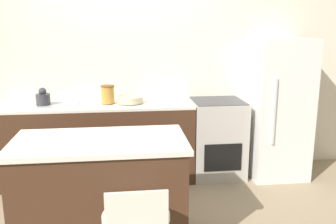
{
  "coord_description": "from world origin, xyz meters",
  "views": [
    {
      "loc": [
        -0.01,
        -3.95,
        1.82
      ],
      "look_at": [
        0.43,
        -0.37,
        0.97
      ],
      "focal_mm": 40.0,
      "sensor_mm": 36.0,
      "label": 1
    }
  ],
  "objects": [
    {
      "name": "refrigerator",
      "position": [
        1.83,
        0.27,
        0.83
      ],
      "size": [
        0.66,
        0.73,
        1.66
      ],
      "color": "silver",
      "rests_on": "ground_plane"
    },
    {
      "name": "wall_back",
      "position": [
        0.0,
        0.65,
        1.3
      ],
      "size": [
        8.0,
        0.06,
        2.6
      ],
      "color": "beige",
      "rests_on": "ground_plane"
    },
    {
      "name": "oven_range",
      "position": [
        1.11,
        0.32,
        0.47
      ],
      "size": [
        0.63,
        0.61,
        0.93
      ],
      "color": "#B7B2A8",
      "rests_on": "ground_plane"
    },
    {
      "name": "kettle",
      "position": [
        -0.9,
        0.32,
        1.01
      ],
      "size": [
        0.16,
        0.16,
        0.2
      ],
      "color": "#333338",
      "rests_on": "back_counter"
    },
    {
      "name": "canister_jar",
      "position": [
        -0.18,
        0.32,
        1.04
      ],
      "size": [
        0.16,
        0.16,
        0.21
      ],
      "color": "#B77F33",
      "rests_on": "back_counter"
    },
    {
      "name": "kitchen_island",
      "position": [
        -0.21,
        -1.06,
        0.46
      ],
      "size": [
        1.39,
        0.75,
        0.93
      ],
      "color": "#422819",
      "rests_on": "ground_plane"
    },
    {
      "name": "back_counter",
      "position": [
        -0.34,
        0.32,
        0.46
      ],
      "size": [
        2.25,
        0.6,
        0.93
      ],
      "color": "#422819",
      "rests_on": "ground_plane"
    },
    {
      "name": "mixing_bowl",
      "position": [
        0.07,
        0.32,
        0.97
      ],
      "size": [
        0.3,
        0.3,
        0.07
      ],
      "color": "#C1B28E",
      "rests_on": "back_counter"
    },
    {
      "name": "ground_plane",
      "position": [
        0.0,
        0.0,
        0.0
      ],
      "size": [
        14.0,
        14.0,
        0.0
      ],
      "primitive_type": "plane",
      "color": "#998466"
    }
  ]
}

